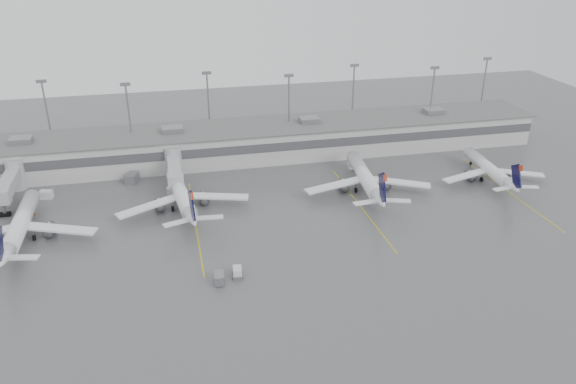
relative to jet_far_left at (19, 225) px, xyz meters
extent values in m
plane|color=#4E4E51|center=(50.05, -24.54, -3.21)|extent=(260.00, 260.00, 0.00)
cube|color=#B3B3AE|center=(50.05, 33.46, 0.79)|extent=(150.00, 16.00, 8.00)
cube|color=#47474C|center=(50.05, 25.41, 1.79)|extent=(150.00, 0.15, 2.20)
cube|color=#606060|center=(50.05, 33.46, 4.84)|extent=(152.00, 17.00, 0.30)
cube|color=slate|center=(-4.95, 33.46, 5.59)|extent=(5.00, 4.00, 1.30)
cube|color=slate|center=(100.05, 33.46, 5.59)|extent=(5.00, 4.00, 1.30)
cylinder|color=gray|center=(0.05, 42.96, 6.79)|extent=(0.44, 0.44, 20.00)
cube|color=slate|center=(0.05, 42.96, 16.99)|extent=(2.40, 0.50, 0.80)
cylinder|color=gray|center=(20.05, 35.46, 6.79)|extent=(0.44, 0.44, 20.00)
cube|color=slate|center=(20.05, 35.46, 16.99)|extent=(2.40, 0.50, 0.80)
cylinder|color=gray|center=(40.05, 42.96, 6.79)|extent=(0.44, 0.44, 20.00)
cube|color=slate|center=(40.05, 42.96, 16.99)|extent=(2.40, 0.50, 0.80)
cylinder|color=gray|center=(60.05, 35.46, 6.79)|extent=(0.44, 0.44, 20.00)
cube|color=slate|center=(60.05, 35.46, 16.99)|extent=(2.40, 0.50, 0.80)
cylinder|color=gray|center=(80.05, 42.96, 6.79)|extent=(0.44, 0.44, 20.00)
cube|color=slate|center=(80.05, 42.96, 16.99)|extent=(2.40, 0.50, 0.80)
cylinder|color=gray|center=(100.05, 35.46, 6.79)|extent=(0.44, 0.44, 20.00)
cube|color=slate|center=(100.05, 35.46, 16.99)|extent=(2.40, 0.50, 0.80)
cylinder|color=gray|center=(120.05, 42.96, 6.79)|extent=(0.44, 0.44, 20.00)
cube|color=slate|center=(120.05, 42.96, 16.99)|extent=(2.40, 0.50, 0.80)
cylinder|color=#95979A|center=(-5.45, 25.46, 0.29)|extent=(4.00, 4.00, 7.00)
cube|color=#95979A|center=(-5.45, 18.96, 1.09)|extent=(2.80, 13.00, 2.60)
cube|color=#95979A|center=(-5.45, 11.46, 1.09)|extent=(3.40, 2.40, 3.00)
cylinder|color=gray|center=(-5.45, 11.46, -1.81)|extent=(0.70, 0.70, 2.80)
cube|color=black|center=(-5.45, 11.46, -2.86)|extent=(2.20, 1.20, 0.70)
cylinder|color=#95979A|center=(29.55, 25.46, 0.29)|extent=(4.00, 4.00, 7.00)
cube|color=#95979A|center=(29.55, 18.96, 1.09)|extent=(2.80, 13.00, 2.60)
cube|color=#95979A|center=(29.55, 11.46, 1.09)|extent=(3.40, 2.40, 3.00)
cylinder|color=gray|center=(29.55, 11.46, -1.81)|extent=(0.70, 0.70, 2.80)
cube|color=black|center=(29.55, 11.46, -2.86)|extent=(2.20, 1.20, 0.70)
cube|color=gold|center=(-2.45, -0.54, -3.20)|extent=(0.25, 40.00, 0.01)
cube|color=gold|center=(32.55, -0.54, -3.20)|extent=(0.25, 40.00, 0.01)
cube|color=gold|center=(67.55, -0.54, -3.20)|extent=(0.25, 40.00, 0.01)
cube|color=gold|center=(102.55, -0.54, -3.20)|extent=(0.25, 40.00, 0.01)
cylinder|color=white|center=(0.01, 1.54, -0.06)|extent=(3.24, 23.06, 3.14)
cone|color=white|center=(0.06, 14.53, -0.06)|extent=(3.16, 2.95, 3.14)
cone|color=white|center=(-0.05, -12.40, 0.36)|extent=(3.16, 5.25, 3.14)
cube|color=white|center=(7.33, -1.42, -0.90)|extent=(13.79, 6.85, 0.37)
cylinder|color=black|center=(0.04, 10.97, -2.74)|extent=(0.37, 0.94, 0.94)
cylinder|color=black|center=(-2.20, -0.55, -2.63)|extent=(0.48, 1.15, 1.15)
cylinder|color=black|center=(2.20, -0.57, -2.63)|extent=(0.48, 1.15, 1.15)
cylinder|color=white|center=(30.27, 8.39, -0.13)|extent=(5.71, 22.76, 3.08)
cone|color=white|center=(28.78, 21.02, -0.13)|extent=(3.39, 3.21, 3.08)
cone|color=white|center=(31.87, -5.15, 0.28)|extent=(3.66, 5.45, 3.08)
cube|color=white|center=(23.48, 4.70, -0.95)|extent=(13.22, 8.00, 0.36)
cube|color=white|center=(37.74, 6.39, -0.95)|extent=(13.59, 5.21, 0.36)
cube|color=black|center=(31.93, -5.66, 3.25)|extent=(0.98, 5.77, 6.71)
cube|color=red|center=(32.09, -6.98, 5.92)|extent=(0.55, 2.10, 1.95)
cylinder|color=black|center=(29.19, 17.56, -2.75)|extent=(0.46, 0.96, 0.92)
cylinder|color=black|center=(28.37, 6.10, -2.64)|extent=(0.59, 1.17, 1.13)
cylinder|color=black|center=(32.65, 6.61, -2.64)|extent=(0.59, 1.17, 1.13)
cylinder|color=white|center=(71.31, 8.27, -0.05)|extent=(5.64, 23.38, 3.16)
cone|color=white|center=(72.71, 21.26, -0.05)|extent=(3.46, 3.27, 3.16)
cone|color=white|center=(69.80, -5.66, 0.38)|extent=(3.71, 5.58, 3.16)
cube|color=white|center=(63.66, 6.13, -0.89)|extent=(13.97, 5.49, 0.37)
cube|color=white|center=(78.32, 4.54, -0.89)|extent=(13.62, 8.11, 0.37)
cube|color=black|center=(69.74, -6.18, 3.43)|extent=(0.95, 5.93, 6.89)
cube|color=red|center=(69.60, -7.55, 6.17)|extent=(0.54, 2.15, 2.00)
cylinder|color=black|center=(72.33, 17.70, -2.73)|extent=(0.47, 0.98, 0.95)
cylinder|color=black|center=(68.88, 6.41, -2.63)|extent=(0.60, 1.20, 1.16)
cylinder|color=black|center=(73.28, 5.94, -2.63)|extent=(0.60, 1.20, 1.16)
cylinder|color=white|center=(101.65, 7.28, -0.46)|extent=(4.36, 20.27, 2.74)
cone|color=white|center=(102.57, 18.58, -0.46)|extent=(2.94, 2.77, 2.74)
cone|color=white|center=(100.67, -4.84, -0.10)|extent=(3.10, 4.78, 2.74)
cube|color=white|center=(95.06, 5.25, -1.20)|extent=(12.11, 5.06, 0.32)
cube|color=white|center=(107.82, 4.21, -1.20)|extent=(11.89, 6.77, 0.32)
cube|color=black|center=(100.63, -5.30, 2.55)|extent=(0.69, 5.15, 5.98)
cube|color=red|center=(100.53, -6.48, 4.93)|extent=(0.42, 1.87, 1.74)
cylinder|color=black|center=(102.32, 15.48, -2.80)|extent=(0.39, 0.85, 0.82)
cylinder|color=black|center=(99.59, 5.61, -2.70)|extent=(0.49, 1.04, 1.01)
cylinder|color=black|center=(103.42, 5.30, -2.70)|extent=(0.49, 1.04, 1.01)
cube|color=silver|center=(38.11, -21.35, -2.35)|extent=(1.62, 2.40, 1.71)
cube|color=slate|center=(38.11, -21.35, -2.87)|extent=(1.84, 2.80, 0.67)
cylinder|color=black|center=(37.44, -20.33, -2.94)|extent=(0.26, 0.55, 0.53)
cylinder|color=black|center=(38.95, -20.47, -2.94)|extent=(0.26, 0.55, 0.53)
cylinder|color=black|center=(37.27, -22.23, -2.94)|extent=(0.26, 0.55, 0.53)
cylinder|color=black|center=(38.79, -22.36, -2.94)|extent=(0.26, 0.55, 0.53)
cube|color=slate|center=(34.91, -22.55, -2.28)|extent=(1.80, 2.87, 1.66)
cylinder|color=black|center=(34.31, -21.51, -2.93)|extent=(0.26, 0.57, 0.55)
cylinder|color=black|center=(35.51, -23.58, -2.93)|extent=(0.26, 0.57, 0.55)
cube|color=silver|center=(1.57, 18.45, -2.30)|extent=(2.89, 2.26, 1.81)
cube|color=silver|center=(28.49, 14.81, -2.45)|extent=(2.19, 1.52, 1.51)
cube|color=silver|center=(72.68, 19.83, -2.44)|extent=(2.18, 1.48, 1.53)
cube|color=slate|center=(19.74, 23.17, -2.08)|extent=(3.31, 4.14, 2.25)
cone|color=orange|center=(0.52, 10.73, -2.89)|extent=(0.40, 0.40, 0.64)
cone|color=orange|center=(31.98, 8.44, -2.89)|extent=(0.40, 0.40, 0.64)
cone|color=orange|center=(60.38, 9.18, -2.85)|extent=(0.45, 0.45, 0.72)
cone|color=orange|center=(93.91, 9.64, -2.88)|extent=(0.41, 0.41, 0.66)
camera|label=1|loc=(28.69, -101.60, 50.24)|focal=35.00mm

